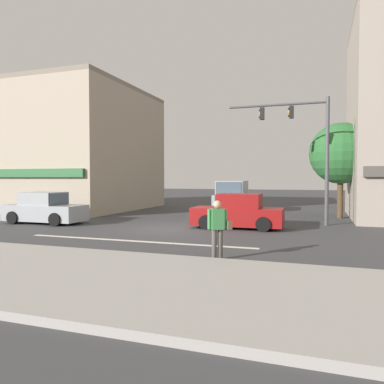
{
  "coord_description": "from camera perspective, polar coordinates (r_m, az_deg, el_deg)",
  "views": [
    {
      "loc": [
        6.35,
        -15.61,
        2.29
      ],
      "look_at": [
        0.29,
        2.0,
        1.6
      ],
      "focal_mm": 35.0,
      "sensor_mm": 36.0,
      "label": 1
    }
  ],
  "objects": [
    {
      "name": "ground_plane",
      "position": [
        17.0,
        -3.14,
        -5.62
      ],
      "size": [
        120.0,
        120.0,
        0.0
      ],
      "primitive_type": "plane",
      "color": "#3D3D3F"
    },
    {
      "name": "lane_marking_stripe",
      "position": [
        13.86,
        -8.64,
        -7.4
      ],
      "size": [
        9.0,
        0.24,
        0.01
      ],
      "primitive_type": "cube",
      "color": "silver",
      "rests_on": "ground"
    },
    {
      "name": "sidewalk_curb",
      "position": [
        9.78,
        -22.61,
        -11.11
      ],
      "size": [
        40.0,
        5.0,
        0.16
      ],
      "primitive_type": "cube",
      "color": "#9E9993",
      "rests_on": "ground"
    },
    {
      "name": "building_left_block",
      "position": [
        30.5,
        -19.97,
        5.94
      ],
      "size": [
        13.24,
        10.96,
        8.78
      ],
      "color": "tan",
      "rests_on": "ground"
    },
    {
      "name": "street_tree",
      "position": [
        23.0,
        21.73,
        5.46
      ],
      "size": [
        3.48,
        3.48,
        5.44
      ],
      "color": "#4C3823",
      "rests_on": "ground"
    },
    {
      "name": "utility_pole_near_left",
      "position": [
        24.28,
        -19.78,
        6.84
      ],
      "size": [
        1.4,
        0.22,
        8.38
      ],
      "color": "brown",
      "rests_on": "ground"
    },
    {
      "name": "traffic_light_mast",
      "position": [
        19.28,
        17.0,
        7.64
      ],
      "size": [
        4.89,
        0.26,
        6.2
      ],
      "color": "#47474C",
      "rests_on": "ground"
    },
    {
      "name": "sedan_crossing_leftbound",
      "position": [
        17.25,
        7.01,
        -3.15
      ],
      "size": [
        4.14,
        1.95,
        1.58
      ],
      "color": "maroon",
      "rests_on": "ground"
    },
    {
      "name": "van_approaching_near",
      "position": [
        25.41,
        6.11,
        -0.79
      ],
      "size": [
        2.3,
        4.73,
        2.11
      ],
      "color": "#999EA3",
      "rests_on": "ground"
    },
    {
      "name": "sedan_parked_curbside",
      "position": [
        20.42,
        -21.51,
        -2.46
      ],
      "size": [
        4.11,
        1.9,
        1.58
      ],
      "color": "#999EA3",
      "rests_on": "ground"
    },
    {
      "name": "pedestrian_foreground_with_bag",
      "position": [
        10.53,
        4.0,
        -5.19
      ],
      "size": [
        0.66,
        0.49,
        1.67
      ],
      "color": "#4C4742",
      "rests_on": "ground"
    }
  ]
}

